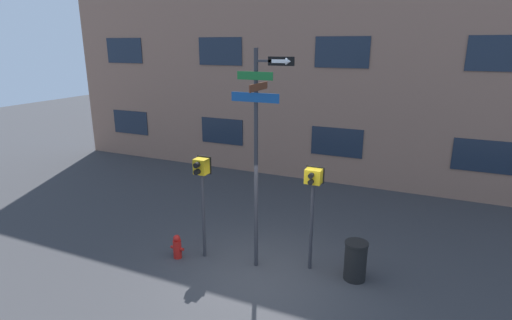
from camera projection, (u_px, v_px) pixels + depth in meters
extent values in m
plane|color=#38383A|center=(261.00, 280.00, 8.91)|extent=(60.00, 60.00, 0.00)
cube|color=#936B56|center=(347.00, 4.00, 13.63)|extent=(24.00, 0.60, 12.80)
cube|color=#1E2838|center=(131.00, 122.00, 18.42)|extent=(1.91, 0.03, 1.06)
cube|color=#1E2838|center=(222.00, 131.00, 16.56)|extent=(1.91, 0.03, 1.06)
cube|color=#1E2838|center=(337.00, 142.00, 14.69)|extent=(1.91, 0.03, 1.06)
cube|color=#1E2838|center=(485.00, 156.00, 12.82)|extent=(1.91, 0.03, 1.06)
cube|color=#1E2838|center=(124.00, 51.00, 17.53)|extent=(1.91, 0.03, 1.06)
cube|color=#1E2838|center=(220.00, 51.00, 15.66)|extent=(1.91, 0.03, 1.06)
cube|color=#1E2838|center=(342.00, 52.00, 13.80)|extent=(1.91, 0.03, 1.06)
cube|color=#1E2838|center=(502.00, 53.00, 11.93)|extent=(1.91, 0.03, 1.06)
cylinder|color=#2D2D33|center=(256.00, 165.00, 8.82)|extent=(0.09, 0.09, 5.00)
cube|color=#2D2D33|center=(269.00, 61.00, 8.09)|extent=(0.56, 0.05, 0.05)
cube|color=#196B2D|center=(255.00, 76.00, 8.22)|extent=(0.80, 0.02, 0.17)
cube|color=brown|center=(259.00, 87.00, 8.32)|extent=(0.02, 0.92, 0.16)
cube|color=#14478C|center=(255.00, 97.00, 8.35)|extent=(1.09, 0.02, 0.20)
cube|color=black|center=(281.00, 61.00, 7.96)|extent=(0.56, 0.02, 0.18)
cube|color=white|center=(279.00, 61.00, 7.97)|extent=(0.32, 0.01, 0.07)
cone|color=white|center=(288.00, 61.00, 7.89)|extent=(0.10, 0.14, 0.14)
cylinder|color=#2D2D33|center=(203.00, 216.00, 9.63)|extent=(0.08, 0.08, 2.15)
cube|color=gold|center=(201.00, 166.00, 9.28)|extent=(0.31, 0.26, 0.36)
cube|color=black|center=(204.00, 165.00, 9.40)|extent=(0.37, 0.02, 0.42)
cylinder|color=black|center=(197.00, 165.00, 9.09)|extent=(0.13, 0.12, 0.13)
cylinder|color=black|center=(197.00, 172.00, 9.13)|extent=(0.13, 0.12, 0.13)
cylinder|color=orange|center=(198.00, 164.00, 9.14)|extent=(0.10, 0.01, 0.10)
cylinder|color=#2D2D33|center=(311.00, 227.00, 9.09)|extent=(0.08, 0.08, 2.12)
cube|color=gold|center=(313.00, 176.00, 8.75)|extent=(0.36, 0.26, 0.32)
cube|color=black|center=(315.00, 174.00, 8.88)|extent=(0.42, 0.02, 0.38)
cylinder|color=black|center=(311.00, 176.00, 8.57)|extent=(0.11, 0.12, 0.11)
cylinder|color=black|center=(311.00, 182.00, 8.61)|extent=(0.11, 0.12, 0.11)
cylinder|color=#EA4C14|center=(312.00, 175.00, 8.61)|extent=(0.09, 0.01, 0.09)
cylinder|color=red|center=(177.00, 249.00, 9.78)|extent=(0.20, 0.20, 0.47)
sphere|color=red|center=(177.00, 238.00, 9.70)|extent=(0.17, 0.17, 0.17)
cylinder|color=red|center=(172.00, 247.00, 9.83)|extent=(0.08, 0.07, 0.07)
cylinder|color=red|center=(182.00, 249.00, 9.72)|extent=(0.08, 0.07, 0.07)
cylinder|color=black|center=(355.00, 262.00, 8.84)|extent=(0.49, 0.49, 0.86)
cylinder|color=black|center=(357.00, 243.00, 8.72)|extent=(0.52, 0.52, 0.04)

